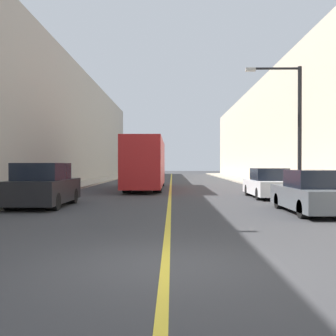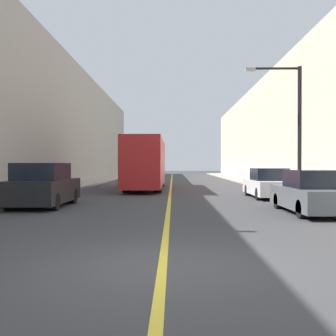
{
  "view_description": "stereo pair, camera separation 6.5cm",
  "coord_description": "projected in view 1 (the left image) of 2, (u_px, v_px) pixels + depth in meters",
  "views": [
    {
      "loc": [
        0.12,
        -6.76,
        1.76
      ],
      "look_at": [
        -0.14,
        17.31,
        1.54
      ],
      "focal_mm": 42.0,
      "sensor_mm": 36.0,
      "label": 1
    },
    {
      "loc": [
        0.19,
        -6.75,
        1.76
      ],
      "look_at": [
        -0.14,
        17.31,
        1.54
      ],
      "focal_mm": 42.0,
      "sensor_mm": 36.0,
      "label": 2
    }
  ],
  "objects": [
    {
      "name": "street_lamp_right",
      "position": [
        294.0,
        121.0,
        20.12
      ],
      "size": [
        2.87,
        0.24,
        6.65
      ],
      "color": "black",
      "rests_on": "sidewalk_right"
    },
    {
      "name": "road_center_line",
      "position": [
        171.0,
        183.0,
        36.77
      ],
      "size": [
        0.16,
        72.0,
        0.01
      ],
      "primitive_type": "cube",
      "color": "gold",
      "rests_on": "ground"
    },
    {
      "name": "car_right_near",
      "position": [
        312.0,
        194.0,
        14.13
      ],
      "size": [
        1.78,
        4.61,
        1.56
      ],
      "color": "#51565B",
      "rests_on": "ground"
    },
    {
      "name": "ground_plane",
      "position": [
        165.0,
        266.0,
        6.77
      ],
      "size": [
        200.0,
        200.0,
        0.0
      ],
      "primitive_type": "plane",
      "color": "#38383A"
    },
    {
      "name": "building_row_left",
      "position": [
        54.0,
        122.0,
        36.83
      ],
      "size": [
        4.0,
        72.0,
        11.53
      ],
      "primitive_type": "cube",
      "color": "gray",
      "rests_on": "ground"
    },
    {
      "name": "building_row_right",
      "position": [
        289.0,
        128.0,
        36.6
      ],
      "size": [
        4.0,
        72.0,
        10.37
      ],
      "primitive_type": "cube",
      "color": "beige",
      "rests_on": "ground"
    },
    {
      "name": "bus",
      "position": [
        146.0,
        163.0,
        27.97
      ],
      "size": [
        2.42,
        11.53,
        3.5
      ],
      "color": "#AD1E1E",
      "rests_on": "ground"
    },
    {
      "name": "sidewalk_right",
      "position": [
        253.0,
        183.0,
        36.69
      ],
      "size": [
        2.64,
        72.0,
        0.14
      ],
      "primitive_type": "cube",
      "color": "#A89E8C",
      "rests_on": "ground"
    },
    {
      "name": "sidewalk_left",
      "position": [
        89.0,
        182.0,
        36.85
      ],
      "size": [
        2.64,
        72.0,
        0.14
      ],
      "primitive_type": "cube",
      "color": "#A89E8C",
      "rests_on": "ground"
    },
    {
      "name": "parked_suv_left",
      "position": [
        44.0,
        187.0,
        16.3
      ],
      "size": [
        2.02,
        4.43,
        1.82
      ],
      "color": "black",
      "rests_on": "ground"
    },
    {
      "name": "car_right_mid",
      "position": [
        268.0,
        184.0,
        20.67
      ],
      "size": [
        1.82,
        4.6,
        1.56
      ],
      "color": "silver",
      "rests_on": "ground"
    }
  ]
}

